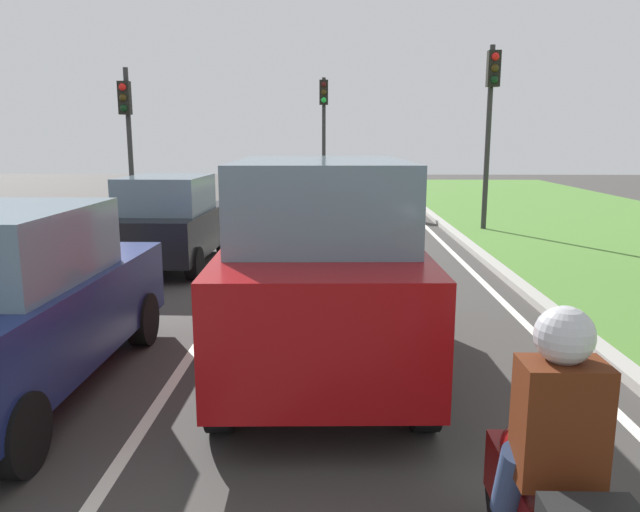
{
  "coord_description": "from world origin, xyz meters",
  "views": [
    {
      "loc": [
        0.97,
        2.02,
        2.5
      ],
      "look_at": [
        0.82,
        8.66,
        1.2
      ],
      "focal_mm": 33.97,
      "sensor_mm": 36.0,
      "label": 1
    }
  ],
  "objects_px": {
    "car_hatchback_far": "(170,222)",
    "traffic_light_near_right": "(491,105)",
    "traffic_light_overhead_left": "(127,122)",
    "car_suv_ahead": "(321,263)",
    "car_sedan_left_lane": "(7,304)",
    "rider_person": "(558,418)",
    "traffic_light_far_median": "(324,117)"
  },
  "relations": [
    {
      "from": "traffic_light_far_median",
      "to": "car_suv_ahead",
      "type": "bearing_deg",
      "value": -89.16
    },
    {
      "from": "rider_person",
      "to": "traffic_light_near_right",
      "type": "xyz_separation_m",
      "value": [
        3.02,
        13.64,
        2.13
      ]
    },
    {
      "from": "rider_person",
      "to": "traffic_light_near_right",
      "type": "height_order",
      "value": "traffic_light_near_right"
    },
    {
      "from": "car_suv_ahead",
      "to": "car_sedan_left_lane",
      "type": "distance_m",
      "value": 3.14
    },
    {
      "from": "rider_person",
      "to": "traffic_light_overhead_left",
      "type": "distance_m",
      "value": 16.16
    },
    {
      "from": "rider_person",
      "to": "traffic_light_overhead_left",
      "type": "xyz_separation_m",
      "value": [
        -6.88,
        14.52,
        1.73
      ]
    },
    {
      "from": "car_sedan_left_lane",
      "to": "car_hatchback_far",
      "type": "height_order",
      "value": "car_sedan_left_lane"
    },
    {
      "from": "car_suv_ahead",
      "to": "rider_person",
      "type": "height_order",
      "value": "car_suv_ahead"
    },
    {
      "from": "car_hatchback_far",
      "to": "traffic_light_overhead_left",
      "type": "xyz_separation_m",
      "value": [
        -2.61,
        5.54,
        2.04
      ]
    },
    {
      "from": "car_hatchback_far",
      "to": "traffic_light_overhead_left",
      "type": "height_order",
      "value": "traffic_light_overhead_left"
    },
    {
      "from": "rider_person",
      "to": "traffic_light_far_median",
      "type": "height_order",
      "value": "traffic_light_far_median"
    },
    {
      "from": "traffic_light_near_right",
      "to": "traffic_light_far_median",
      "type": "bearing_deg",
      "value": 122.55
    },
    {
      "from": "car_hatchback_far",
      "to": "traffic_light_near_right",
      "type": "bearing_deg",
      "value": 34.1
    },
    {
      "from": "car_suv_ahead",
      "to": "traffic_light_near_right",
      "type": "distance_m",
      "value": 11.02
    },
    {
      "from": "car_hatchback_far",
      "to": "traffic_light_near_right",
      "type": "xyz_separation_m",
      "value": [
        7.29,
        4.66,
        2.44
      ]
    },
    {
      "from": "rider_person",
      "to": "traffic_light_overhead_left",
      "type": "bearing_deg",
      "value": 115.34
    },
    {
      "from": "car_sedan_left_lane",
      "to": "traffic_light_near_right",
      "type": "xyz_separation_m",
      "value": [
        7.24,
        10.77,
        2.4
      ]
    },
    {
      "from": "car_sedan_left_lane",
      "to": "traffic_light_far_median",
      "type": "height_order",
      "value": "traffic_light_far_median"
    },
    {
      "from": "car_hatchback_far",
      "to": "traffic_light_near_right",
      "type": "relative_size",
      "value": 0.77
    },
    {
      "from": "car_hatchback_far",
      "to": "traffic_light_overhead_left",
      "type": "bearing_deg",
      "value": 116.71
    },
    {
      "from": "car_suv_ahead",
      "to": "car_sedan_left_lane",
      "type": "xyz_separation_m",
      "value": [
        -3.01,
        -0.83,
        -0.25
      ]
    },
    {
      "from": "car_sedan_left_lane",
      "to": "traffic_light_far_median",
      "type": "relative_size",
      "value": 0.92
    },
    {
      "from": "traffic_light_overhead_left",
      "to": "car_suv_ahead",
      "type": "bearing_deg",
      "value": -62.35
    },
    {
      "from": "car_suv_ahead",
      "to": "traffic_light_near_right",
      "type": "xyz_separation_m",
      "value": [
        4.23,
        9.94,
        2.16
      ]
    },
    {
      "from": "traffic_light_overhead_left",
      "to": "traffic_light_near_right",
      "type": "bearing_deg",
      "value": -5.09
    },
    {
      "from": "car_hatchback_far",
      "to": "traffic_light_overhead_left",
      "type": "distance_m",
      "value": 6.45
    },
    {
      "from": "car_suv_ahead",
      "to": "car_hatchback_far",
      "type": "distance_m",
      "value": 6.11
    },
    {
      "from": "car_sedan_left_lane",
      "to": "car_hatchback_far",
      "type": "relative_size",
      "value": 1.15
    },
    {
      "from": "car_sedan_left_lane",
      "to": "rider_person",
      "type": "distance_m",
      "value": 5.11
    },
    {
      "from": "car_suv_ahead",
      "to": "rider_person",
      "type": "relative_size",
      "value": 3.91
    },
    {
      "from": "car_suv_ahead",
      "to": "rider_person",
      "type": "bearing_deg",
      "value": -73.67
    },
    {
      "from": "car_suv_ahead",
      "to": "car_sedan_left_lane",
      "type": "bearing_deg",
      "value": -166.43
    }
  ]
}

